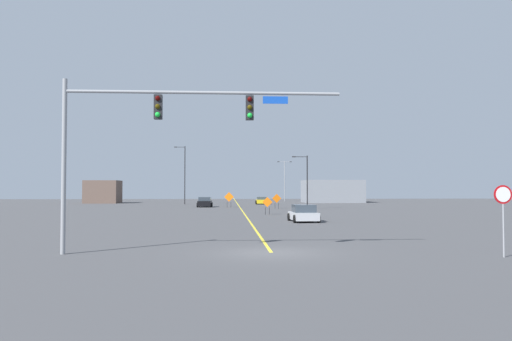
% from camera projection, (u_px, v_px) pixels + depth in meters
% --- Properties ---
extents(ground, '(215.06, 215.06, 0.00)m').
position_uv_depth(ground, '(271.00, 253.00, 21.61)').
color(ground, '#444447').
extents(road_centre_stripe, '(0.16, 119.48, 0.01)m').
position_uv_depth(road_centre_stripe, '(238.00, 205.00, 81.20)').
color(road_centre_stripe, yellow).
rests_on(road_centre_stripe, ground).
extents(traffic_signal_assembly, '(11.90, 0.44, 7.43)m').
position_uv_depth(traffic_signal_assembly, '(156.00, 124.00, 21.49)').
color(traffic_signal_assembly, gray).
rests_on(traffic_signal_assembly, ground).
extents(stop_sign, '(0.76, 0.07, 2.90)m').
position_uv_depth(stop_sign, '(503.00, 206.00, 20.23)').
color(stop_sign, gray).
rests_on(stop_sign, ground).
extents(street_lamp_far_left, '(1.93, 0.24, 9.99)m').
position_uv_depth(street_lamp_far_left, '(184.00, 173.00, 86.32)').
color(street_lamp_far_left, black).
rests_on(street_lamp_far_left, ground).
extents(street_lamp_mid_left, '(2.11, 0.24, 7.13)m').
position_uv_depth(street_lamp_mid_left, '(306.00, 179.00, 67.21)').
color(street_lamp_mid_left, black).
rests_on(street_lamp_mid_left, ground).
extents(street_lamp_far_right, '(3.03, 0.24, 8.45)m').
position_uv_depth(street_lamp_far_right, '(285.00, 178.00, 105.03)').
color(street_lamp_far_right, gray).
rests_on(street_lamp_far_right, ground).
extents(construction_sign_left_shoulder, '(1.07, 0.17, 1.85)m').
position_uv_depth(construction_sign_left_shoulder, '(267.00, 203.00, 52.53)').
color(construction_sign_left_shoulder, orange).
rests_on(construction_sign_left_shoulder, ground).
extents(construction_sign_right_lane, '(1.23, 0.13, 2.01)m').
position_uv_depth(construction_sign_right_lane, '(277.00, 199.00, 67.86)').
color(construction_sign_right_lane, orange).
rests_on(construction_sign_right_lane, ground).
extents(construction_sign_right_shoulder, '(1.39, 0.30, 2.20)m').
position_uv_depth(construction_sign_right_shoulder, '(229.00, 198.00, 72.66)').
color(construction_sign_right_shoulder, orange).
rests_on(construction_sign_right_shoulder, ground).
extents(car_silver_mid, '(2.30, 4.00, 1.42)m').
position_uv_depth(car_silver_mid, '(304.00, 214.00, 41.49)').
color(car_silver_mid, '#B7BABF').
rests_on(car_silver_mid, ground).
extents(car_yellow_approaching, '(2.11, 3.94, 1.26)m').
position_uv_depth(car_yellow_approaching, '(262.00, 201.00, 86.92)').
color(car_yellow_approaching, gold).
rests_on(car_yellow_approaching, ground).
extents(car_black_distant, '(2.23, 3.86, 1.47)m').
position_uv_depth(car_black_distant, '(205.00, 202.00, 73.80)').
color(car_black_distant, black).
rests_on(car_black_distant, ground).
extents(roadside_building_east, '(11.17, 7.79, 4.32)m').
position_uv_depth(roadside_building_east, '(332.00, 191.00, 97.28)').
color(roadside_building_east, gray).
rests_on(roadside_building_east, ground).
extents(roadside_building_west, '(6.00, 5.64, 4.19)m').
position_uv_depth(roadside_building_west, '(103.00, 192.00, 92.96)').
color(roadside_building_west, brown).
rests_on(roadside_building_west, ground).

